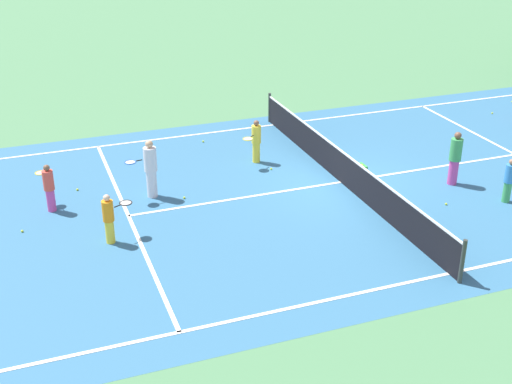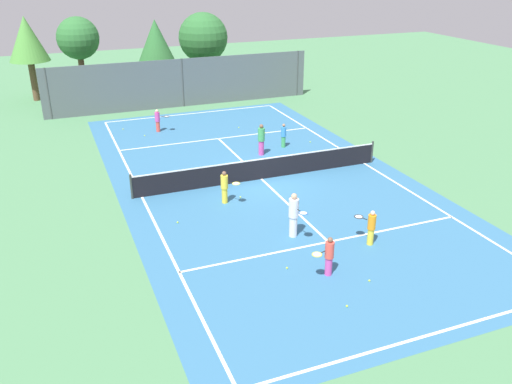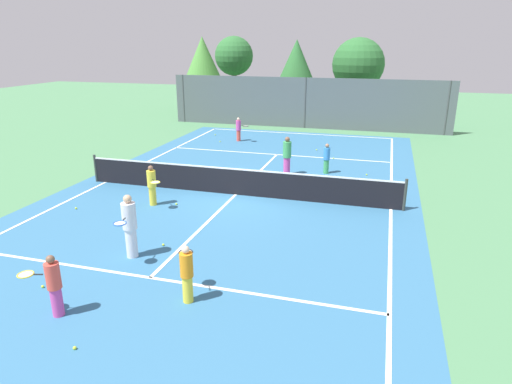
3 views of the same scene
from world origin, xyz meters
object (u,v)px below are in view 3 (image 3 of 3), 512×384
player_4 (239,129)px  player_6 (152,185)px  tennis_ball_0 (220,141)px  player_3 (53,285)px  tennis_ball_1 (43,287)px  player_1 (327,158)px  ball_crate (236,184)px  tennis_ball_7 (310,183)px  tennis_ball_2 (176,204)px  tennis_ball_11 (76,208)px  player_5 (187,273)px  tennis_ball_8 (75,348)px  tennis_ball_3 (334,158)px  tennis_ball_10 (317,150)px  tennis_ball_5 (163,245)px  player_0 (287,156)px  player_2 (130,226)px  tennis_ball_9 (367,175)px  tennis_ball_4 (215,135)px

player_4 → player_6: size_ratio=0.95×
player_6 → tennis_ball_0: size_ratio=21.27×
player_3 → tennis_ball_1: bearing=142.9°
player_1 → player_4: 7.66m
ball_crate → tennis_ball_7: ball_crate is taller
player_3 → tennis_ball_7: bearing=71.4°
player_1 → tennis_ball_2: size_ratio=19.55×
tennis_ball_7 → tennis_ball_11: size_ratio=1.00×
player_5 → tennis_ball_8: bearing=-122.4°
tennis_ball_3 → tennis_ball_10: 1.87m
player_1 → player_5: size_ratio=0.98×
tennis_ball_3 → tennis_ball_5: (-3.34, -11.04, 0.00)m
player_0 → player_2: size_ratio=0.95×
tennis_ball_8 → tennis_ball_9: size_ratio=1.00×
player_0 → tennis_ball_10: 4.92m
player_2 → tennis_ball_4: 16.09m
player_6 → tennis_ball_8: player_6 is taller
player_1 → tennis_ball_7: bearing=-103.0°
ball_crate → player_1: bearing=45.1°
tennis_ball_1 → tennis_ball_2: same height
player_3 → tennis_ball_3: (3.89, 14.64, -0.67)m
tennis_ball_3 → tennis_ball_11: (-7.50, -9.27, 0.00)m
player_0 → tennis_ball_4: player_0 is taller
player_6 → tennis_ball_9: bearing=39.9°
tennis_ball_4 → tennis_ball_5: size_ratio=1.00×
player_1 → tennis_ball_1: (-4.94, -11.24, -0.63)m
player_1 → tennis_ball_11: size_ratio=19.55×
tennis_ball_0 → tennis_ball_2: 10.24m
tennis_ball_0 → tennis_ball_10: bearing=-5.4°
player_2 → tennis_ball_0: size_ratio=25.92×
player_0 → tennis_ball_10: bearing=83.9°
player_3 → player_6: size_ratio=0.97×
tennis_ball_1 → player_0: bearing=72.2°
player_1 → tennis_ball_7: (-0.39, -1.70, -0.63)m
player_0 → player_2: (-2.23, -8.58, 0.05)m
player_6 → tennis_ball_2: size_ratio=21.27×
tennis_ball_8 → player_4: bearing=98.8°
player_1 → player_2: bearing=-112.2°
player_5 → ball_crate: player_5 is taller
tennis_ball_3 → tennis_ball_5: same height
ball_crate → tennis_ball_3: 6.40m
player_4 → ball_crate: size_ratio=3.12×
player_5 → tennis_ball_2: player_5 is taller
player_0 → player_1: bearing=24.0°
player_1 → tennis_ball_0: size_ratio=19.55×
player_4 → player_5: size_ratio=1.00×
player_5 → player_6: 6.38m
tennis_ball_4 → tennis_ball_9: (9.21, -6.20, 0.00)m
ball_crate → tennis_ball_10: size_ratio=6.45×
tennis_ball_4 → tennis_ball_2: bearing=-75.2°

